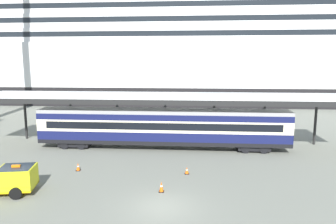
{
  "coord_description": "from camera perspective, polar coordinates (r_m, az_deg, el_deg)",
  "views": [
    {
      "loc": [
        1.81,
        -18.1,
        8.93
      ],
      "look_at": [
        -0.38,
        9.3,
        4.5
      ],
      "focal_mm": 33.28,
      "sensor_mm": 36.0,
      "label": 1
    }
  ],
  "objects": [
    {
      "name": "ground_plane",
      "position": [
        20.27,
        -1.08,
        -16.99
      ],
      "size": [
        400.0,
        400.0,
        0.0
      ],
      "primitive_type": "plane",
      "color": "slate"
    },
    {
      "name": "cruise_ship",
      "position": [
        73.53,
        5.27,
        12.66
      ],
      "size": [
        122.72,
        25.57,
        38.92
      ],
      "color": "black",
      "rests_on": "ground"
    },
    {
      "name": "platform_canopy",
      "position": [
        32.18,
        -0.93,
        2.72
      ],
      "size": [
        38.24,
        5.66,
        5.61
      ],
      "color": "silver",
      "rests_on": "ground"
    },
    {
      "name": "train_carriage",
      "position": [
        32.21,
        -1.0,
        -2.69
      ],
      "size": [
        25.62,
        2.81,
        4.11
      ],
      "color": "black",
      "rests_on": "ground"
    },
    {
      "name": "service_truck",
      "position": [
        24.42,
        -28.0,
        -10.93
      ],
      "size": [
        5.49,
        3.01,
        2.02
      ],
      "color": "yellow",
      "rests_on": "ground"
    },
    {
      "name": "traffic_cone_near",
      "position": [
        25.54,
        3.47,
        -10.63
      ],
      "size": [
        0.36,
        0.36,
        0.59
      ],
      "color": "black",
      "rests_on": "ground"
    },
    {
      "name": "traffic_cone_mid",
      "position": [
        27.26,
        -16.14,
        -9.62
      ],
      "size": [
        0.36,
        0.36,
        0.66
      ],
      "color": "black",
      "rests_on": "ground"
    },
    {
      "name": "traffic_cone_far",
      "position": [
        22.2,
        -1.22,
        -13.53
      ],
      "size": [
        0.36,
        0.36,
        0.75
      ],
      "color": "black",
      "rests_on": "ground"
    }
  ]
}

